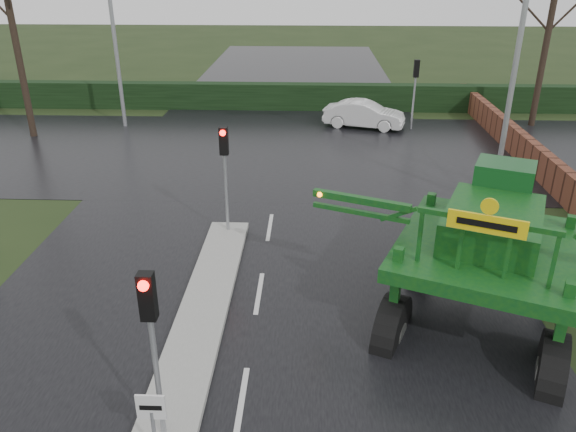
{
  "coord_description": "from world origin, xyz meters",
  "views": [
    {
      "loc": [
        1.28,
        -8.56,
        8.04
      ],
      "look_at": [
        0.74,
        4.59,
        2.0
      ],
      "focal_mm": 35.0,
      "sensor_mm": 36.0,
      "label": 1
    }
  ],
  "objects_px": {
    "traffic_signal_far": "(415,79)",
    "street_light_left_far": "(117,6)",
    "crop_sprayer": "(402,244)",
    "street_light_right": "(513,25)",
    "white_sedan": "(363,127)",
    "keep_left_sign": "(152,416)",
    "traffic_signal_mid": "(225,157)",
    "traffic_signal_near": "(150,323)"
  },
  "relations": [
    {
      "from": "street_light_right",
      "to": "street_light_left_far",
      "type": "bearing_deg",
      "value": 153.98
    },
    {
      "from": "keep_left_sign",
      "to": "traffic_signal_mid",
      "type": "relative_size",
      "value": 0.38
    },
    {
      "from": "keep_left_sign",
      "to": "traffic_signal_near",
      "type": "distance_m",
      "value": 1.61
    },
    {
      "from": "keep_left_sign",
      "to": "white_sedan",
      "type": "distance_m",
      "value": 22.42
    },
    {
      "from": "keep_left_sign",
      "to": "traffic_signal_mid",
      "type": "bearing_deg",
      "value": 90.0
    },
    {
      "from": "traffic_signal_near",
      "to": "street_light_right",
      "type": "distance_m",
      "value": 16.46
    },
    {
      "from": "street_light_left_far",
      "to": "crop_sprayer",
      "type": "distance_m",
      "value": 21.22
    },
    {
      "from": "keep_left_sign",
      "to": "traffic_signal_near",
      "type": "relative_size",
      "value": 0.38
    },
    {
      "from": "traffic_signal_far",
      "to": "traffic_signal_mid",
      "type": "bearing_deg",
      "value": 58.07
    },
    {
      "from": "keep_left_sign",
      "to": "traffic_signal_mid",
      "type": "height_order",
      "value": "traffic_signal_mid"
    },
    {
      "from": "street_light_right",
      "to": "street_light_left_far",
      "type": "distance_m",
      "value": 18.24
    },
    {
      "from": "white_sedan",
      "to": "street_light_left_far",
      "type": "bearing_deg",
      "value": 106.63
    },
    {
      "from": "traffic_signal_far",
      "to": "white_sedan",
      "type": "height_order",
      "value": "traffic_signal_far"
    },
    {
      "from": "street_light_right",
      "to": "street_light_left_far",
      "type": "height_order",
      "value": "same"
    },
    {
      "from": "white_sedan",
      "to": "traffic_signal_near",
      "type": "bearing_deg",
      "value": -178.67
    },
    {
      "from": "keep_left_sign",
      "to": "traffic_signal_mid",
      "type": "distance_m",
      "value": 9.12
    },
    {
      "from": "white_sedan",
      "to": "traffic_signal_far",
      "type": "bearing_deg",
      "value": -80.1
    },
    {
      "from": "keep_left_sign",
      "to": "street_light_right",
      "type": "relative_size",
      "value": 0.14
    },
    {
      "from": "keep_left_sign",
      "to": "traffic_signal_far",
      "type": "bearing_deg",
      "value": 70.07
    },
    {
      "from": "traffic_signal_near",
      "to": "white_sedan",
      "type": "height_order",
      "value": "traffic_signal_near"
    },
    {
      "from": "traffic_signal_mid",
      "to": "crop_sprayer",
      "type": "bearing_deg",
      "value": -46.46
    },
    {
      "from": "traffic_signal_far",
      "to": "street_light_right",
      "type": "xyz_separation_m",
      "value": [
        1.69,
        -8.01,
        3.4
      ]
    },
    {
      "from": "traffic_signal_far",
      "to": "street_light_left_far",
      "type": "bearing_deg",
      "value": 0.03
    },
    {
      "from": "street_light_left_far",
      "to": "crop_sprayer",
      "type": "bearing_deg",
      "value": -56.43
    },
    {
      "from": "street_light_right",
      "to": "crop_sprayer",
      "type": "xyz_separation_m",
      "value": [
        -4.84,
        -9.41,
        -3.72
      ]
    },
    {
      "from": "traffic_signal_mid",
      "to": "street_light_left_far",
      "type": "distance_m",
      "value": 14.68
    },
    {
      "from": "street_light_left_far",
      "to": "white_sedan",
      "type": "height_order",
      "value": "street_light_left_far"
    },
    {
      "from": "traffic_signal_mid",
      "to": "street_light_right",
      "type": "height_order",
      "value": "street_light_right"
    },
    {
      "from": "traffic_signal_mid",
      "to": "street_light_left_far",
      "type": "height_order",
      "value": "street_light_left_far"
    },
    {
      "from": "traffic_signal_near",
      "to": "crop_sprayer",
      "type": "height_order",
      "value": "crop_sprayer"
    },
    {
      "from": "traffic_signal_near",
      "to": "crop_sprayer",
      "type": "relative_size",
      "value": 0.44
    },
    {
      "from": "traffic_signal_near",
      "to": "crop_sprayer",
      "type": "bearing_deg",
      "value": 37.72
    },
    {
      "from": "traffic_signal_near",
      "to": "traffic_signal_far",
      "type": "distance_m",
      "value": 22.42
    },
    {
      "from": "traffic_signal_mid",
      "to": "traffic_signal_near",
      "type": "bearing_deg",
      "value": -90.0
    },
    {
      "from": "traffic_signal_near",
      "to": "street_light_right",
      "type": "xyz_separation_m",
      "value": [
        9.49,
        13.01,
        3.4
      ]
    },
    {
      "from": "traffic_signal_near",
      "to": "white_sedan",
      "type": "bearing_deg",
      "value": 75.85
    },
    {
      "from": "keep_left_sign",
      "to": "street_light_left_far",
      "type": "distance_m",
      "value": 23.11
    },
    {
      "from": "traffic_signal_mid",
      "to": "keep_left_sign",
      "type": "bearing_deg",
      "value": -90.0
    },
    {
      "from": "traffic_signal_far",
      "to": "street_light_left_far",
      "type": "relative_size",
      "value": 0.35
    },
    {
      "from": "street_light_left_far",
      "to": "traffic_signal_near",
      "type": "bearing_deg",
      "value": -71.83
    },
    {
      "from": "traffic_signal_mid",
      "to": "street_light_left_far",
      "type": "bearing_deg",
      "value": 118.86
    },
    {
      "from": "keep_left_sign",
      "to": "crop_sprayer",
      "type": "distance_m",
      "value": 6.32
    }
  ]
}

